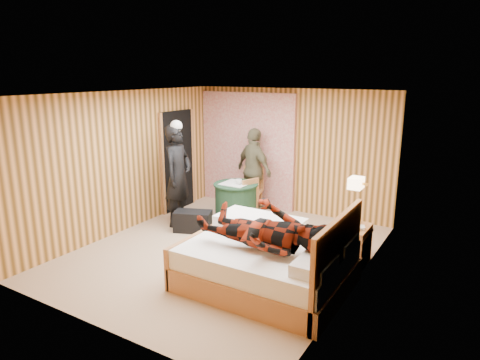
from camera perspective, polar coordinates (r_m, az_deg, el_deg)
The scene contains 23 objects.
floor at distance 6.99m, azimuth -2.08°, elevation -9.49°, with size 4.20×5.00×0.01m, color tan.
ceiling at distance 6.40m, azimuth -2.29°, elevation 11.45°, with size 4.20×5.00×0.01m, color white.
wall_back at distance 8.73m, azimuth 6.87°, elevation 3.84°, with size 4.20×0.02×2.50m, color #EFA65C.
wall_left at distance 7.91m, azimuth -15.02°, elevation 2.37°, with size 0.02×5.00×2.50m, color #EFA65C.
wall_right at distance 5.74m, azimuth 15.64°, elevation -2.07°, with size 0.02×5.00×2.50m, color #EFA65C.
curtain at distance 9.13m, azimuth 0.95°, elevation 4.08°, with size 2.20×0.08×2.40m, color beige.
doorway at distance 8.93m, azimuth -8.31°, elevation 2.55°, with size 0.06×0.90×2.05m, color black.
wall_lamp at distance 6.19m, azimuth 15.24°, elevation -0.39°, with size 0.26×0.24×0.16m.
bed at distance 5.86m, azimuth 3.93°, elevation -10.82°, with size 2.13×1.68×1.15m.
nightstand at distance 6.69m, azimuth 14.78°, elevation -8.28°, with size 0.45×0.61×0.59m.
round_table at distance 8.23m, azimuth -0.56°, elevation -2.93°, with size 0.85×0.85×0.76m.
chair_far at distance 8.76m, azimuth 1.64°, elevation -0.80°, with size 0.51×0.51×0.93m.
chair_near at distance 8.23m, azimuth 1.00°, elevation -2.13°, with size 0.50×0.50×0.85m.
duffel_bag at distance 7.81m, azimuth -6.29°, elevation -5.48°, with size 0.66×0.35×0.37m, color black.
sneaker_left at distance 7.35m, azimuth -2.41°, elevation -7.77°, with size 0.26×0.11×0.11m, color silver.
sneaker_right at distance 7.78m, azimuth -3.94°, elevation -6.54°, with size 0.25×0.10×0.11m, color silver.
woman_standing at distance 7.98m, azimuth -8.26°, elevation 0.57°, with size 0.69×0.45×1.89m, color black.
man_at_table at distance 8.70m, azimuth 1.90°, elevation 1.30°, with size 1.01×0.42×1.72m, color brown.
man_on_bed at distance 5.40m, azimuth 3.21°, elevation -5.30°, with size 1.77×0.67×0.86m, color maroon.
book_lower at distance 6.54m, azimuth 14.82°, elevation -6.05°, with size 0.17×0.22×0.02m, color silver.
book_upper at distance 6.53m, azimuth 14.83°, elevation -5.89°, with size 0.16×0.22×0.02m, color silver.
cup_nightstand at distance 6.69m, azimuth 15.28°, elevation -5.29°, with size 0.10×0.10×0.09m, color silver.
cup_table at distance 8.03m, azimuth -0.15°, elevation -0.23°, with size 0.12×0.12×0.10m, color silver.
Camera 1 is at (3.52, -5.34, 2.81)m, focal length 32.00 mm.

